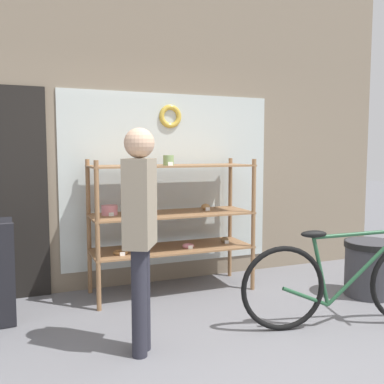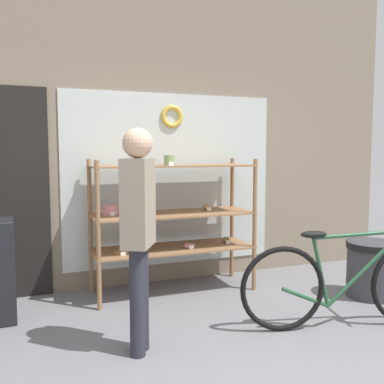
{
  "view_description": "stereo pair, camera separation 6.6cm",
  "coord_description": "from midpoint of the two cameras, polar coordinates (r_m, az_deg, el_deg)",
  "views": [
    {
      "loc": [
        -1.36,
        -2.26,
        1.47
      ],
      "look_at": [
        0.04,
        1.22,
        1.11
      ],
      "focal_mm": 40.0,
      "sensor_mm": 36.0,
      "label": 1
    },
    {
      "loc": [
        -1.3,
        -2.28,
        1.47
      ],
      "look_at": [
        0.04,
        1.22,
        1.11
      ],
      "focal_mm": 40.0,
      "sensor_mm": 36.0,
      "label": 2
    }
  ],
  "objects": [
    {
      "name": "bicycle",
      "position": [
        3.85,
        20.43,
        -11.34
      ],
      "size": [
        1.78,
        0.58,
        0.84
      ],
      "rotation": [
        0.0,
        0.0,
        -0.24
      ],
      "color": "black",
      "rests_on": "ground_plane"
    },
    {
      "name": "trash_bin",
      "position": [
        4.75,
        23.19,
        -9.15
      ],
      "size": [
        0.51,
        0.51,
        0.56
      ],
      "color": "#38383D",
      "rests_on": "ground_plane"
    },
    {
      "name": "storefront_facade",
      "position": [
        4.77,
        -5.24,
        8.57
      ],
      "size": [
        6.1,
        0.13,
        3.55
      ],
      "color": "gray",
      "rests_on": "ground_plane"
    },
    {
      "name": "display_case",
      "position": [
        4.43,
        -2.37,
        -2.7
      ],
      "size": [
        1.67,
        0.58,
        1.43
      ],
      "color": "#8E6642",
      "rests_on": "ground_plane"
    },
    {
      "name": "ground_plane",
      "position": [
        3.01,
        8.94,
        -23.79
      ],
      "size": [
        30.0,
        30.0,
        0.0
      ],
      "primitive_type": "plane",
      "color": "slate"
    },
    {
      "name": "pedestrian",
      "position": [
        3.07,
        -6.54,
        -4.11
      ],
      "size": [
        0.31,
        0.37,
        1.63
      ],
      "rotation": [
        0.0,
        0.0,
        1.06
      ],
      "color": "#282833",
      "rests_on": "ground_plane"
    }
  ]
}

